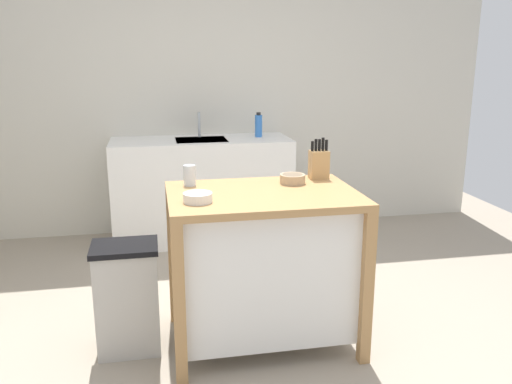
{
  "coord_description": "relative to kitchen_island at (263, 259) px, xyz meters",
  "views": [
    {
      "loc": [
        -0.54,
        -2.58,
        1.64
      ],
      "look_at": [
        0.05,
        0.4,
        0.85
      ],
      "focal_mm": 37.52,
      "sensor_mm": 36.0,
      "label": 1
    }
  ],
  "objects": [
    {
      "name": "bowl_ceramic_small",
      "position": [
        0.21,
        0.17,
        0.42
      ],
      "size": [
        0.15,
        0.15,
        0.05
      ],
      "color": "tan",
      "rests_on": "kitchen_island"
    },
    {
      "name": "kitchen_island",
      "position": [
        0.0,
        0.0,
        0.0
      ],
      "size": [
        1.04,
        0.73,
        0.9
      ],
      "color": "#AD7F4C",
      "rests_on": "ground"
    },
    {
      "name": "sink_faucet",
      "position": [
        -0.17,
        2.0,
        0.52
      ],
      "size": [
        0.02,
        0.02,
        0.22
      ],
      "color": "#B7BCC1",
      "rests_on": "sink_counter"
    },
    {
      "name": "trash_bin",
      "position": [
        -0.76,
        0.04,
        -0.19
      ],
      "size": [
        0.36,
        0.28,
        0.63
      ],
      "color": "#B7B2A8",
      "rests_on": "ground"
    },
    {
      "name": "wall_back",
      "position": [
        -0.05,
        2.21,
        0.8
      ],
      "size": [
        5.33,
        0.1,
        2.6
      ],
      "primitive_type": "cube",
      "color": "beige",
      "rests_on": "ground"
    },
    {
      "name": "sink_counter",
      "position": [
        -0.17,
        1.86,
        -0.04
      ],
      "size": [
        1.56,
        0.6,
        0.91
      ],
      "color": "white",
      "rests_on": "ground"
    },
    {
      "name": "ground_plane",
      "position": [
        -0.05,
        -0.2,
        -0.5
      ],
      "size": [
        6.33,
        6.33,
        0.0
      ],
      "primitive_type": "plane",
      "color": "gray",
      "rests_on": "ground"
    },
    {
      "name": "bottle_spray_cleaner",
      "position": [
        0.36,
        1.9,
        0.51
      ],
      "size": [
        0.06,
        0.06,
        0.22
      ],
      "color": "blue",
      "rests_on": "sink_counter"
    },
    {
      "name": "bowl_stoneware_deep",
      "position": [
        -0.37,
        -0.13,
        0.42
      ],
      "size": [
        0.15,
        0.15,
        0.05
      ],
      "color": "silver",
      "rests_on": "kitchen_island"
    },
    {
      "name": "drinking_cup",
      "position": [
        -0.38,
        0.23,
        0.46
      ],
      "size": [
        0.07,
        0.07,
        0.12
      ],
      "color": "silver",
      "rests_on": "kitchen_island"
    },
    {
      "name": "knife_block",
      "position": [
        0.4,
        0.27,
        0.49
      ],
      "size": [
        0.11,
        0.09,
        0.25
      ],
      "color": "tan",
      "rests_on": "kitchen_island"
    }
  ]
}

